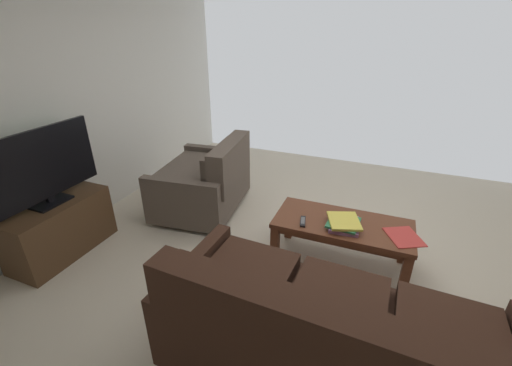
{
  "coord_description": "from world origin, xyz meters",
  "views": [
    {
      "loc": [
        -0.25,
        2.44,
        1.99
      ],
      "look_at": [
        0.65,
        0.18,
        0.82
      ],
      "focal_mm": 23.24,
      "sensor_mm": 36.0,
      "label": 1
    }
  ],
  "objects_px": {
    "loose_magazine": "(404,237)",
    "tv_stand": "(59,228)",
    "book_stack": "(344,223)",
    "tv_remote": "(303,221)",
    "flat_tv": "(40,167)",
    "loveseat_near": "(206,181)",
    "coffee_table": "(342,229)",
    "sofa_main": "(328,340)"
  },
  "relations": [
    {
      "from": "flat_tv",
      "to": "tv_stand",
      "type": "bearing_deg",
      "value": 73.62
    },
    {
      "from": "loveseat_near",
      "to": "tv_stand",
      "type": "bearing_deg",
      "value": 54.92
    },
    {
      "from": "book_stack",
      "to": "loveseat_near",
      "type": "bearing_deg",
      "value": -17.0
    },
    {
      "from": "coffee_table",
      "to": "flat_tv",
      "type": "xyz_separation_m",
      "value": [
        2.47,
        0.81,
        0.52
      ]
    },
    {
      "from": "sofa_main",
      "to": "tv_remote",
      "type": "height_order",
      "value": "sofa_main"
    },
    {
      "from": "loose_magazine",
      "to": "tv_stand",
      "type": "bearing_deg",
      "value": -12.93
    },
    {
      "from": "coffee_table",
      "to": "loose_magazine",
      "type": "relative_size",
      "value": 4.09
    },
    {
      "from": "loose_magazine",
      "to": "book_stack",
      "type": "bearing_deg",
      "value": -25.16
    },
    {
      "from": "coffee_table",
      "to": "tv_stand",
      "type": "relative_size",
      "value": 1.27
    },
    {
      "from": "loveseat_near",
      "to": "loose_magazine",
      "type": "xyz_separation_m",
      "value": [
        -2.09,
        0.47,
        0.08
      ]
    },
    {
      "from": "loose_magazine",
      "to": "flat_tv",
      "type": "bearing_deg",
      "value": -12.95
    },
    {
      "from": "sofa_main",
      "to": "tv_remote",
      "type": "distance_m",
      "value": 1.13
    },
    {
      "from": "loveseat_near",
      "to": "loose_magazine",
      "type": "relative_size",
      "value": 4.2
    },
    {
      "from": "tv_remote",
      "to": "loose_magazine",
      "type": "height_order",
      "value": "tv_remote"
    },
    {
      "from": "loose_magazine",
      "to": "tv_remote",
      "type": "bearing_deg",
      "value": -21.42
    },
    {
      "from": "sofa_main",
      "to": "loveseat_near",
      "type": "xyz_separation_m",
      "value": [
        1.7,
        -1.61,
        -0.01
      ]
    },
    {
      "from": "flat_tv",
      "to": "loose_magazine",
      "type": "height_order",
      "value": "flat_tv"
    },
    {
      "from": "coffee_table",
      "to": "book_stack",
      "type": "bearing_deg",
      "value": 101.32
    },
    {
      "from": "loveseat_near",
      "to": "coffee_table",
      "type": "xyz_separation_m",
      "value": [
        -1.6,
        0.43,
        0.01
      ]
    },
    {
      "from": "loveseat_near",
      "to": "flat_tv",
      "type": "relative_size",
      "value": 1.14
    },
    {
      "from": "book_stack",
      "to": "tv_remote",
      "type": "xyz_separation_m",
      "value": [
        0.34,
        0.07,
        -0.02
      ]
    },
    {
      "from": "tv_stand",
      "to": "loose_magazine",
      "type": "height_order",
      "value": "tv_stand"
    },
    {
      "from": "book_stack",
      "to": "coffee_table",
      "type": "bearing_deg",
      "value": -78.68
    },
    {
      "from": "sofa_main",
      "to": "tv_remote",
      "type": "relative_size",
      "value": 12.26
    },
    {
      "from": "tv_remote",
      "to": "sofa_main",
      "type": "bearing_deg",
      "value": 111.91
    },
    {
      "from": "loveseat_near",
      "to": "sofa_main",
      "type": "bearing_deg",
      "value": 136.51
    },
    {
      "from": "sofa_main",
      "to": "loveseat_near",
      "type": "distance_m",
      "value": 2.34
    },
    {
      "from": "loveseat_near",
      "to": "tv_remote",
      "type": "bearing_deg",
      "value": 156.3
    },
    {
      "from": "tv_stand",
      "to": "book_stack",
      "type": "relative_size",
      "value": 2.63
    },
    {
      "from": "tv_remote",
      "to": "flat_tv",
      "type": "bearing_deg",
      "value": 17.55
    },
    {
      "from": "sofa_main",
      "to": "tv_stand",
      "type": "xyz_separation_m",
      "value": [
        2.57,
        -0.37,
        -0.1
      ]
    },
    {
      "from": "coffee_table",
      "to": "tv_stand",
      "type": "height_order",
      "value": "tv_stand"
    },
    {
      "from": "loveseat_near",
      "to": "coffee_table",
      "type": "height_order",
      "value": "loveseat_near"
    },
    {
      "from": "tv_stand",
      "to": "book_stack",
      "type": "bearing_deg",
      "value": -163.26
    },
    {
      "from": "tv_remote",
      "to": "tv_stand",
      "type": "bearing_deg",
      "value": 17.59
    },
    {
      "from": "sofa_main",
      "to": "flat_tv",
      "type": "distance_m",
      "value": 2.64
    },
    {
      "from": "flat_tv",
      "to": "book_stack",
      "type": "distance_m",
      "value": 2.62
    },
    {
      "from": "coffee_table",
      "to": "loveseat_near",
      "type": "bearing_deg",
      "value": -14.91
    },
    {
      "from": "tv_stand",
      "to": "book_stack",
      "type": "height_order",
      "value": "tv_stand"
    },
    {
      "from": "sofa_main",
      "to": "book_stack",
      "type": "height_order",
      "value": "sofa_main"
    },
    {
      "from": "book_stack",
      "to": "loose_magazine",
      "type": "relative_size",
      "value": 1.22
    },
    {
      "from": "sofa_main",
      "to": "loose_magazine",
      "type": "xyz_separation_m",
      "value": [
        -0.39,
        -1.14,
        0.07
      ]
    }
  ]
}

